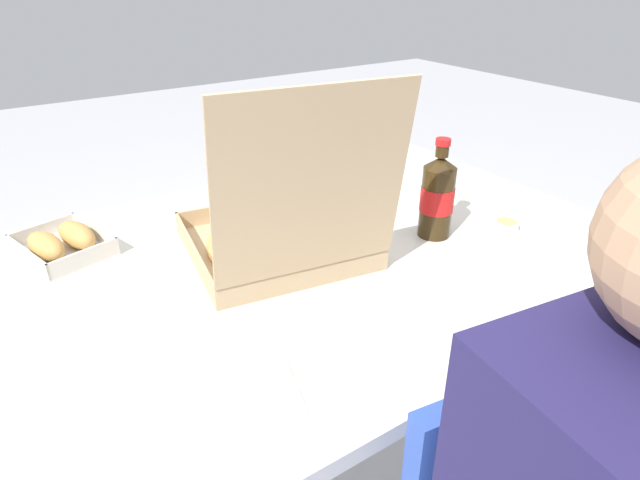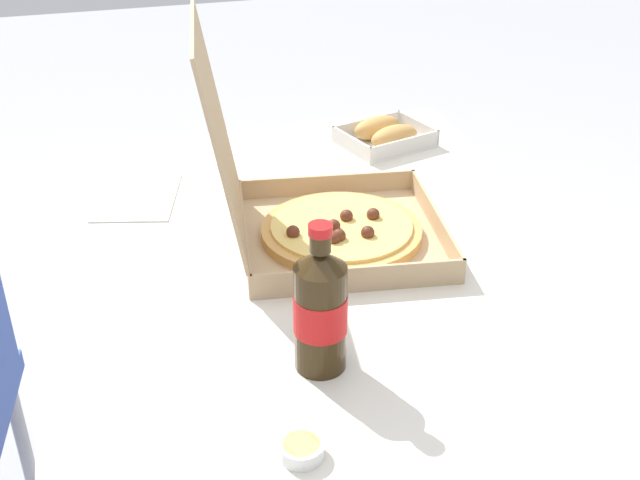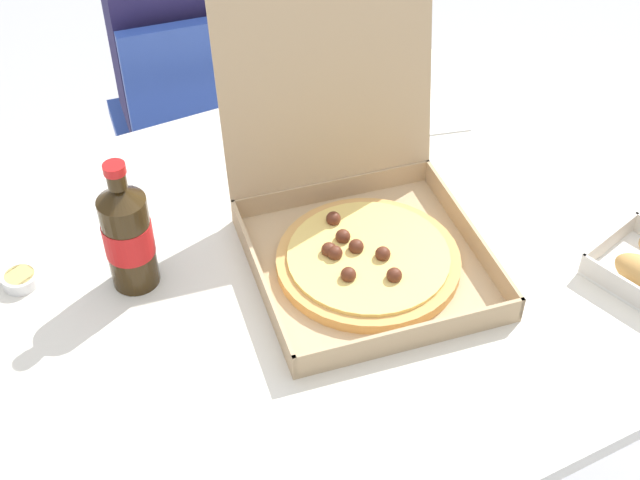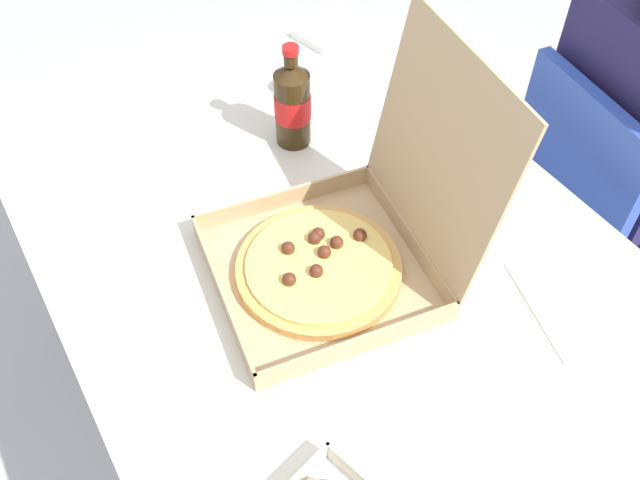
# 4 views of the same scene
# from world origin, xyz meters

# --- Properties ---
(ground_plane) EXTENTS (10.00, 10.00, 0.00)m
(ground_plane) POSITION_xyz_m (0.00, 0.00, 0.00)
(ground_plane) COLOR #B2B2B7
(dining_table) EXTENTS (1.32, 0.95, 0.70)m
(dining_table) POSITION_xyz_m (0.00, 0.00, 0.64)
(dining_table) COLOR silver
(dining_table) RESTS_ON ground_plane
(chair) EXTENTS (0.45, 0.45, 0.83)m
(chair) POSITION_xyz_m (0.10, 0.71, 0.48)
(chair) COLOR #2D4CAD
(chair) RESTS_ON ground_plane
(pizza_box_open) EXTENTS (0.41, 0.46, 0.39)m
(pizza_box_open) POSITION_xyz_m (0.09, -0.01, 0.76)
(pizza_box_open) COLOR tan
(pizza_box_open) RESTS_ON dining_table
(cola_bottle) EXTENTS (0.07, 0.07, 0.22)m
(cola_bottle) POSITION_xyz_m (-0.24, 0.09, 0.80)
(cola_bottle) COLOR #33230F
(cola_bottle) RESTS_ON dining_table
(paper_menu) EXTENTS (0.24, 0.20, 0.00)m
(paper_menu) POSITION_xyz_m (0.36, 0.29, 0.71)
(paper_menu) COLOR white
(paper_menu) RESTS_ON dining_table
(napkin_pile) EXTENTS (0.13, 0.13, 0.02)m
(napkin_pile) POSITION_xyz_m (-0.54, 0.34, 0.71)
(napkin_pile) COLOR white
(napkin_pile) RESTS_ON dining_table
(dipping_sauce_cup) EXTENTS (0.06, 0.06, 0.02)m
(dipping_sauce_cup) POSITION_xyz_m (-0.40, 0.17, 0.72)
(dipping_sauce_cup) COLOR white
(dipping_sauce_cup) RESTS_ON dining_table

